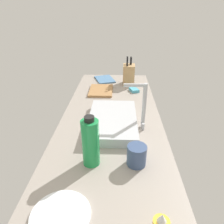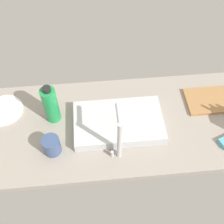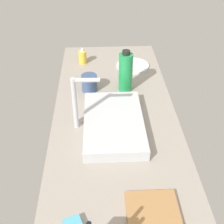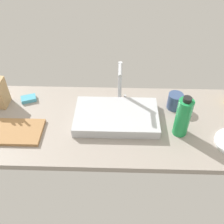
{
  "view_description": "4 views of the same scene",
  "coord_description": "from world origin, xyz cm",
  "views": [
    {
      "loc": [
        113.3,
        4.97,
        70.22
      ],
      "look_at": [
        -1.07,
        0.79,
        10.38
      ],
      "focal_mm": 33.59,
      "sensor_mm": 36.0,
      "label": 1
    },
    {
      "loc": [
        14.41,
        88.83,
        133.86
      ],
      "look_at": [
        5.68,
        -1.92,
        11.74
      ],
      "focal_mm": 46.34,
      "sensor_mm": 36.0,
      "label": 2
    },
    {
      "loc": [
        -113.22,
        7.69,
        99.08
      ],
      "look_at": [
        4.99,
        1.96,
        11.28
      ],
      "focal_mm": 48.64,
      "sensor_mm": 36.0,
      "label": 3
    },
    {
      "loc": [
        3.14,
        -106.53,
        108.97
      ],
      "look_at": [
        0.11,
        -2.11,
        12.92
      ],
      "focal_mm": 41.63,
      "sensor_mm": 36.0,
      "label": 4
    }
  ],
  "objects": [
    {
      "name": "dinner_plate",
      "position": [
        65.74,
        -14.79,
        4.1
      ],
      "size": [
        21.35,
        21.35,
        1.2
      ],
      "primitive_type": "cylinder",
      "color": "white",
      "rests_on": "countertop_slab"
    },
    {
      "name": "sink_basin",
      "position": [
        2.49,
        1.3,
        6.24
      ],
      "size": [
        47.58,
        28.79,
        5.49
      ],
      "primitive_type": "cube",
      "color": "#B7BABF",
      "rests_on": "countertop_slab"
    },
    {
      "name": "cutting_board",
      "position": [
        -51.41,
        -10.37,
        4.4
      ],
      "size": [
        26.57,
        19.25,
        1.8
      ],
      "primitive_type": "cube",
      "rotation": [
        0.0,
        0.0,
        0.0
      ],
      "color": "#9E7042",
      "rests_on": "countertop_slab"
    },
    {
      "name": "faucet",
      "position": [
        4.33,
        18.15,
        19.55
      ],
      "size": [
        5.5,
        13.34,
        27.5
      ],
      "color": "#B7BABF",
      "rests_on": "countertop_slab"
    },
    {
      "name": "countertop_slab",
      "position": [
        0.0,
        0.0,
        1.75
      ],
      "size": [
        194.83,
        64.4,
        3.5
      ],
      "primitive_type": "cube",
      "color": "gray",
      "rests_on": "ground"
    },
    {
      "name": "coffee_mug",
      "position": [
        37.51,
        13.47,
        8.46
      ],
      "size": [
        8.96,
        8.96,
        9.91
      ],
      "primitive_type": "cylinder",
      "color": "#384C75",
      "rests_on": "countertop_slab"
    },
    {
      "name": "water_bottle",
      "position": [
        37.46,
        -7.35,
        15.11
      ],
      "size": [
        7.96,
        7.96,
        24.71
      ],
      "color": "#1E8E47",
      "rests_on": "countertop_slab"
    },
    {
      "name": "soap_bottle",
      "position": [
        72.25,
        18.4,
        8.27
      ],
      "size": [
        5.28,
        5.28,
        11.32
      ],
      "color": "gold",
      "rests_on": "countertop_slab"
    }
  ]
}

